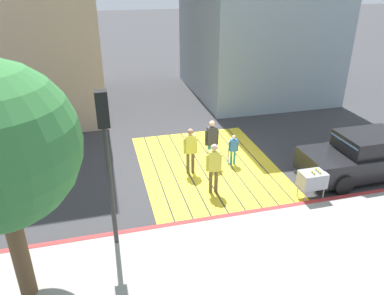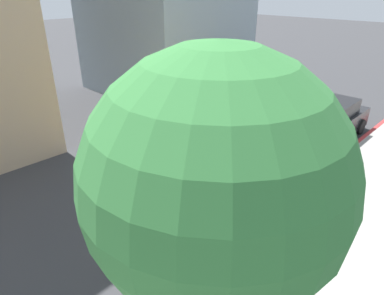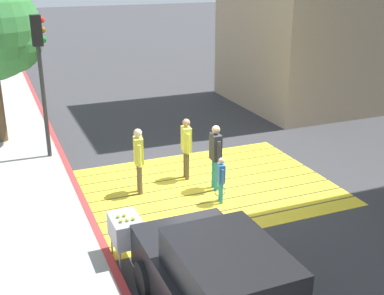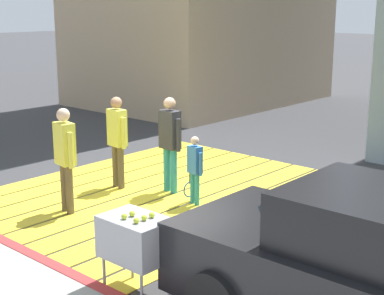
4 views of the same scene
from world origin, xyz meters
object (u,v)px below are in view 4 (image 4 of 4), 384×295
object	(u,v)px
pedestrian_child_with_racket	(195,167)
car_parked_near_curb	(380,275)
pedestrian_adult_side	(65,153)
tennis_ball_cart	(136,238)
pedestrian_adult_lead	(170,138)
pedestrian_adult_trailing	(117,136)

from	to	relation	value
pedestrian_child_with_racket	car_parked_near_curb	bearing A→B (deg)	-114.88
pedestrian_adult_side	pedestrian_child_with_racket	bearing A→B (deg)	-37.52
tennis_ball_cart	pedestrian_adult_lead	size ratio (longest dim) A/B	0.58
car_parked_near_curb	pedestrian_child_with_racket	size ratio (longest dim) A/B	3.61
tennis_ball_cart	pedestrian_adult_lead	distance (m)	3.84
tennis_ball_cart	pedestrian_adult_trailing	bearing A→B (deg)	51.68
pedestrian_adult_lead	pedestrian_child_with_racket	bearing A→B (deg)	-104.91
car_parked_near_curb	pedestrian_child_with_racket	bearing A→B (deg)	65.12
pedestrian_adult_trailing	pedestrian_adult_side	size ratio (longest dim) A/B	0.98
pedestrian_adult_trailing	pedestrian_child_with_racket	size ratio (longest dim) A/B	1.43
car_parked_near_curb	pedestrian_adult_trailing	bearing A→B (deg)	73.88
tennis_ball_cart	pedestrian_adult_side	distance (m)	3.10
tennis_ball_cart	pedestrian_adult_lead	bearing A→B (deg)	37.89
pedestrian_adult_lead	pedestrian_adult_trailing	size ratio (longest dim) A/B	1.02
pedestrian_child_with_racket	pedestrian_adult_side	bearing A→B (deg)	142.48
car_parked_near_curb	pedestrian_adult_trailing	xyz separation A→B (m)	(1.68, 5.81, 0.26)
car_parked_near_curb	pedestrian_adult_side	xyz separation A→B (m)	(0.23, 5.41, 0.28)
pedestrian_adult_lead	pedestrian_adult_side	xyz separation A→B (m)	(-1.88, 0.52, -0.01)
car_parked_near_curb	pedestrian_adult_lead	bearing A→B (deg)	66.60
tennis_ball_cart	pedestrian_adult_trailing	world-z (taller)	pedestrian_adult_trailing
tennis_ball_cart	pedestrian_adult_trailing	distance (m)	4.17
pedestrian_adult_side	pedestrian_adult_lead	bearing A→B (deg)	-15.51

